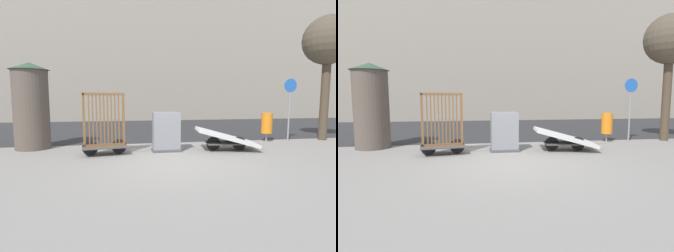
{
  "view_description": "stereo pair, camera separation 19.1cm",
  "coord_description": "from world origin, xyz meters",
  "views": [
    {
      "loc": [
        -1.36,
        -6.54,
        1.7
      ],
      "look_at": [
        0.0,
        1.39,
        0.83
      ],
      "focal_mm": 28.0,
      "sensor_mm": 36.0,
      "label": 1
    },
    {
      "loc": [
        -1.17,
        -6.57,
        1.7
      ],
      "look_at": [
        0.0,
        1.39,
        0.83
      ],
      "focal_mm": 28.0,
      "sensor_mm": 36.0,
      "label": 2
    }
  ],
  "objects": [
    {
      "name": "ground_plane",
      "position": [
        0.0,
        0.0,
        0.0
      ],
      "size": [
        60.0,
        60.0,
        0.0
      ],
      "primitive_type": "plane",
      "color": "gray"
    },
    {
      "name": "bike_cart_with_mattress",
      "position": [
        1.92,
        1.39,
        0.4
      ],
      "size": [
        2.37,
        1.32,
        0.74
      ],
      "rotation": [
        0.0,
        0.0,
        -0.14
      ],
      "color": "#4C4742",
      "rests_on": "ground_plane"
    },
    {
      "name": "sign_post",
      "position": [
        5.06,
        2.76,
        1.59
      ],
      "size": [
        0.52,
        0.06,
        2.49
      ],
      "color": "gray",
      "rests_on": "ground_plane"
    },
    {
      "name": "utility_cabinet",
      "position": [
        -0.02,
        1.61,
        0.58
      ],
      "size": [
        0.9,
        0.53,
        1.25
      ],
      "color": "#4C4C4C",
      "rests_on": "ground_plane"
    },
    {
      "name": "bike_cart_with_bedframe",
      "position": [
        -1.91,
        1.39,
        0.65
      ],
      "size": [
        2.03,
        0.87,
        1.84
      ],
      "rotation": [
        0.0,
        0.0,
        0.14
      ],
      "color": "#4C4742",
      "rests_on": "ground_plane"
    },
    {
      "name": "building_facade",
      "position": [
        0.0,
        14.92,
        7.62
      ],
      "size": [
        48.0,
        4.0,
        15.24
      ],
      "color": "#9E9384",
      "rests_on": "ground_plane"
    },
    {
      "name": "street_tree",
      "position": [
        6.6,
        2.77,
        3.84
      ],
      "size": [
        1.89,
        1.89,
        4.89
      ],
      "color": "#4C3D2D",
      "rests_on": "ground_plane"
    },
    {
      "name": "trash_bin",
      "position": [
        4.13,
        2.77,
        0.72
      ],
      "size": [
        0.41,
        0.41,
        1.11
      ],
      "color": "gray",
      "rests_on": "ground_plane"
    },
    {
      "name": "advertising_column",
      "position": [
        -4.36,
        2.77,
        1.45
      ],
      "size": [
        1.24,
        1.24,
        2.85
      ],
      "color": "brown",
      "rests_on": "ground_plane"
    },
    {
      "name": "road_strip",
      "position": [
        0.0,
        8.02,
        0.0
      ],
      "size": [
        56.0,
        9.8,
        0.01
      ],
      "color": "#2D2D30",
      "rests_on": "ground_plane"
    }
  ]
}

